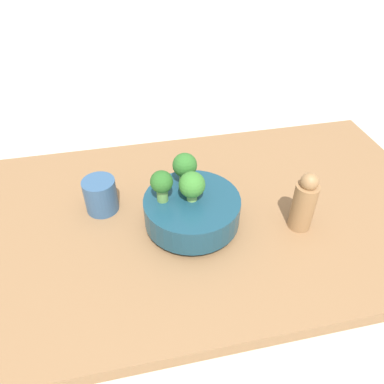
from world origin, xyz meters
The scene contains 8 objects.
ground_plane centered at (0.00, 0.00, 0.00)m, with size 6.00×6.00×0.00m, color beige.
table centered at (0.00, 0.00, 0.02)m, with size 1.18×0.66×0.03m.
bowl centered at (0.01, 0.03, 0.08)m, with size 0.21×0.21×0.07m.
broccoli_floret_right centered at (0.08, 0.02, 0.15)m, with size 0.05×0.05×0.07m.
broccoli_floret_front centered at (0.02, -0.03, 0.15)m, with size 0.05×0.05×0.07m.
broccoli_floret_center centered at (0.01, 0.03, 0.15)m, with size 0.06×0.06×0.07m.
cup centered at (0.21, -0.06, 0.07)m, with size 0.07×0.07×0.08m.
pepper_mill centered at (-0.22, 0.09, 0.10)m, with size 0.05×0.05×0.14m.
Camera 1 is at (0.14, 0.62, 0.63)m, focal length 35.00 mm.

